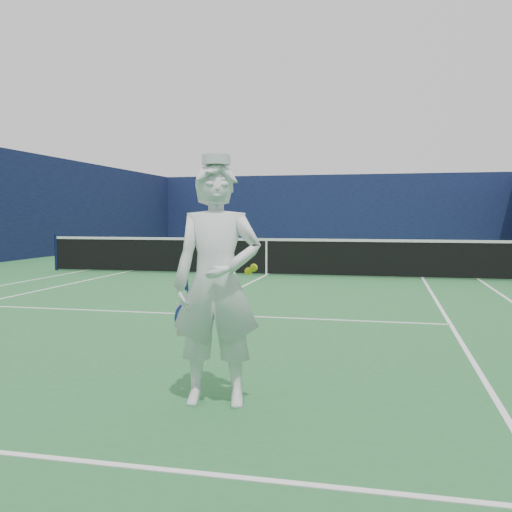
{
  "coord_description": "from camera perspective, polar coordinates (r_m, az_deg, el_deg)",
  "views": [
    {
      "loc": [
        3.15,
        -15.17,
        1.6
      ],
      "look_at": [
        1.76,
        -9.06,
        1.17
      ],
      "focal_mm": 40.0,
      "sensor_mm": 36.0,
      "label": 1
    }
  ],
  "objects": [
    {
      "name": "windscreen_fence",
      "position": [
        15.5,
        1.06,
        5.46
      ],
      "size": [
        20.12,
        36.12,
        4.0
      ],
      "color": "#10173B",
      "rests_on": "ground"
    },
    {
      "name": "court_markings",
      "position": [
        15.57,
        1.05,
        -1.9
      ],
      "size": [
        11.03,
        23.83,
        0.01
      ],
      "color": "white",
      "rests_on": "ground"
    },
    {
      "name": "tennis_net",
      "position": [
        15.53,
        1.05,
        0.12
      ],
      "size": [
        12.88,
        0.09,
        1.07
      ],
      "color": "#141E4C",
      "rests_on": "ground"
    },
    {
      "name": "tennis_player",
      "position": [
        4.85,
        -3.94,
        -2.78
      ],
      "size": [
        0.87,
        0.6,
        2.12
      ],
      "rotation": [
        0.0,
        0.0,
        0.16
      ],
      "color": "white",
      "rests_on": "ground"
    },
    {
      "name": "ground",
      "position": [
        15.57,
        1.05,
        -1.92
      ],
      "size": [
        80.0,
        80.0,
        0.0
      ],
      "primitive_type": "plane",
      "color": "#286A35",
      "rests_on": "ground"
    }
  ]
}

